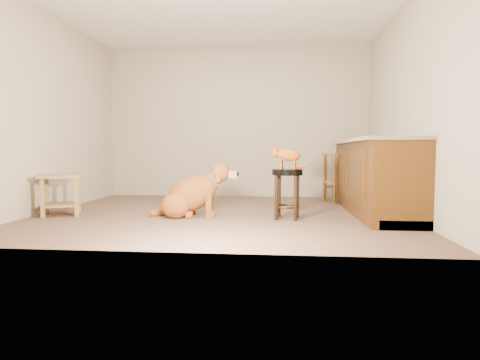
# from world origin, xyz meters

# --- Properties ---
(floor) EXTENTS (4.50, 4.00, 0.01)m
(floor) POSITION_xyz_m (0.00, 0.00, 0.00)
(floor) COLOR brown
(floor) RESTS_ON ground
(room_shell) EXTENTS (4.54, 4.04, 2.62)m
(room_shell) POSITION_xyz_m (0.00, 0.00, 1.68)
(room_shell) COLOR #AC9F8B
(room_shell) RESTS_ON ground
(cabinet_run) EXTENTS (0.70, 2.56, 0.94)m
(cabinet_run) POSITION_xyz_m (1.94, 0.30, 0.44)
(cabinet_run) COLOR #4C2C0D
(cabinet_run) RESTS_ON ground
(padded_stool) EXTENTS (0.36, 0.36, 0.58)m
(padded_stool) POSITION_xyz_m (0.83, -0.34, 0.41)
(padded_stool) COLOR black
(padded_stool) RESTS_ON ground
(wood_stool) EXTENTS (0.54, 0.54, 0.77)m
(wood_stool) POSITION_xyz_m (1.68, 1.35, 0.40)
(wood_stool) COLOR brown
(wood_stool) RESTS_ON ground
(side_table) EXTENTS (0.64, 0.64, 0.50)m
(side_table) POSITION_xyz_m (-1.95, -0.30, 0.33)
(side_table) COLOR olive
(side_table) RESTS_ON ground
(golden_retriever) EXTENTS (1.09, 0.56, 0.69)m
(golden_retriever) POSITION_xyz_m (-0.32, -0.27, 0.26)
(golden_retriever) COLOR brown
(golden_retriever) RESTS_ON ground
(tabby_kitten) EXTENTS (0.47, 0.17, 0.29)m
(tabby_kitten) POSITION_xyz_m (0.82, -0.34, 0.74)
(tabby_kitten) COLOR #97430F
(tabby_kitten) RESTS_ON padded_stool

